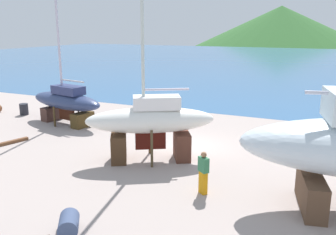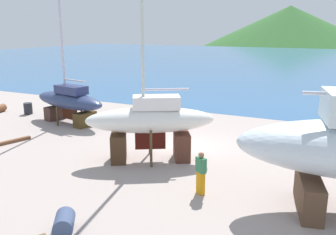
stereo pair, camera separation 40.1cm
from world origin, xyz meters
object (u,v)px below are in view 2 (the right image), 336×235
object	(u,v)px
sailboat_large_starboard	(69,101)
barrel_blue_faded	(28,108)
barrel_tipped_left	(0,108)
worker	(201,172)
sailboat_far_slipway	(151,122)
barrel_tar_black	(64,222)

from	to	relation	value
sailboat_large_starboard	barrel_blue_faded	bearing A→B (deg)	3.16
barrel_blue_faded	barrel_tipped_left	distance (m)	2.45
worker	barrel_tipped_left	bearing A→B (deg)	-70.94
barrel_blue_faded	barrel_tipped_left	world-z (taller)	barrel_blue_faded
worker	sailboat_far_slipway	bearing A→B (deg)	-86.75
sailboat_far_slipway	barrel_tipped_left	xyz separation A→B (m)	(-15.02, 4.01, -1.60)
sailboat_far_slipway	barrel_blue_faded	xyz separation A→B (m)	(-12.61, 4.42, -1.47)
sailboat_large_starboard	worker	distance (m)	13.15
sailboat_large_starboard	barrel_tar_black	distance (m)	13.68
worker	barrel_tar_black	world-z (taller)	worker
sailboat_far_slipway	barrel_tipped_left	distance (m)	15.62
sailboat_large_starboard	barrel_tipped_left	bearing A→B (deg)	9.39
sailboat_large_starboard	barrel_tipped_left	distance (m)	6.99
barrel_tar_black	barrel_blue_faded	xyz separation A→B (m)	(-13.16, 11.13, 0.10)
sailboat_large_starboard	worker	xyz separation A→B (m)	(11.58, -6.19, -0.63)
sailboat_large_starboard	worker	world-z (taller)	sailboat_large_starboard
worker	barrel_tar_black	xyz separation A→B (m)	(-2.89, -4.31, -0.56)
barrel_tar_black	sailboat_far_slipway	bearing A→B (deg)	94.69
sailboat_large_starboard	worker	bearing A→B (deg)	163.18
sailboat_large_starboard	barrel_tipped_left	xyz separation A→B (m)	(-6.87, 0.23, -1.22)
sailboat_far_slipway	barrel_tar_black	xyz separation A→B (m)	(0.55, -6.72, -1.57)
sailboat_far_slipway	barrel_tar_black	world-z (taller)	sailboat_far_slipway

